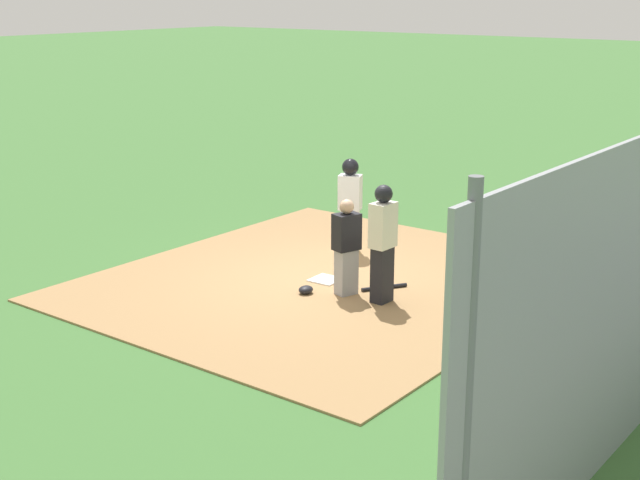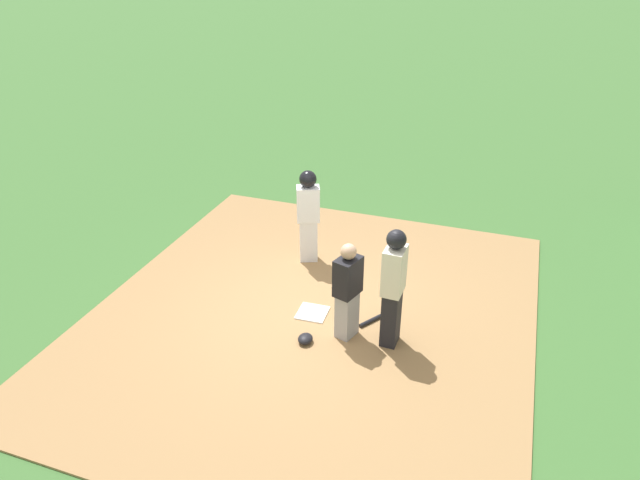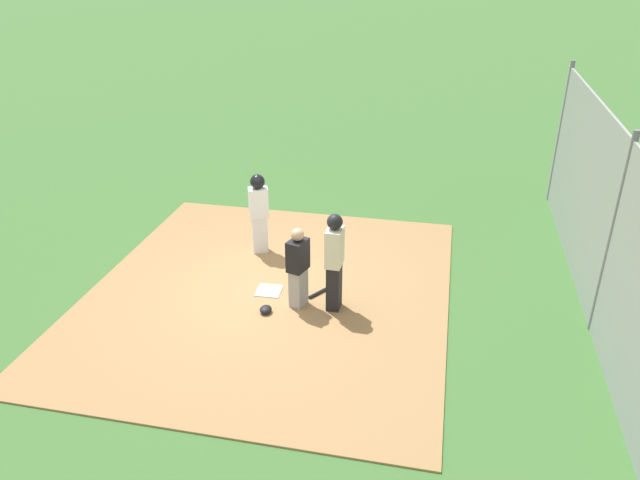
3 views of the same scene
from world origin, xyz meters
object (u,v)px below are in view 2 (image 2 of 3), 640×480
object	(u,v)px
home_plate	(312,313)
catcher	(348,290)
runner	(308,210)
baseball_bat	(379,317)
catcher_mask	(305,339)
baseball	(360,277)
umpire	(393,286)

from	to	relation	value
home_plate	catcher	bearing A→B (deg)	-117.20
runner	baseball_bat	size ratio (longest dim) A/B	2.22
runner	catcher_mask	world-z (taller)	runner
home_plate	catcher	xyz separation A→B (m)	(-0.33, -0.64, 0.74)
home_plate	runner	world-z (taller)	runner
baseball	baseball_bat	bearing A→B (deg)	-150.03
runner	baseball	distance (m)	1.41
catcher	baseball_bat	world-z (taller)	catcher
umpire	catcher	bearing A→B (deg)	5.71
home_plate	baseball_bat	world-z (taller)	baseball_bat
baseball_bat	catcher	bearing A→B (deg)	0.08
home_plate	catcher_mask	distance (m)	0.70
umpire	baseball_bat	xyz separation A→B (m)	(0.49, 0.28, -0.90)
baseball_bat	catcher_mask	bearing A→B (deg)	-10.18
home_plate	runner	xyz separation A→B (m)	(1.51, 0.62, 0.94)
home_plate	umpire	world-z (taller)	umpire
runner	baseball_bat	xyz separation A→B (m)	(-1.31, -1.60, -0.92)
umpire	runner	size ratio (longest dim) A/B	1.06
catcher_mask	baseball	world-z (taller)	catcher_mask
umpire	catcher_mask	distance (m)	1.46
home_plate	catcher	distance (m)	1.03
baseball_bat	baseball	size ratio (longest dim) A/B	10.06
home_plate	baseball_bat	distance (m)	1.00
home_plate	catcher_mask	world-z (taller)	catcher_mask
catcher	catcher_mask	bearing A→B (deg)	54.00
baseball_bat	umpire	bearing A→B (deg)	62.40
catcher_mask	baseball	size ratio (longest dim) A/B	3.24
runner	catcher_mask	bearing A→B (deg)	-3.11
baseball_bat	runner	bearing A→B (deg)	-96.45
catcher	catcher_mask	xyz separation A→B (m)	(-0.36, 0.49, -0.69)
catcher_mask	baseball	xyz separation A→B (m)	(1.87, -0.26, -0.02)
catcher	umpire	bearing A→B (deg)	-158.65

